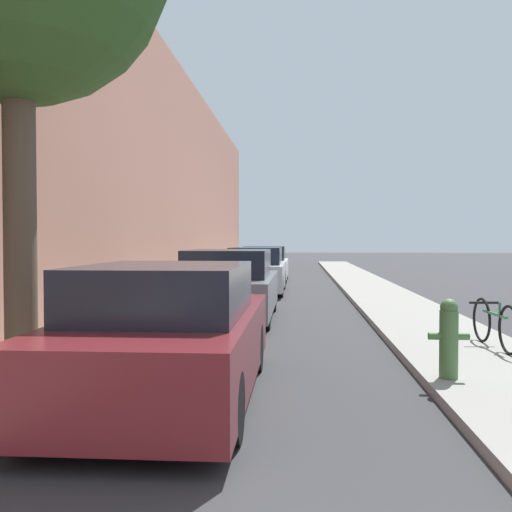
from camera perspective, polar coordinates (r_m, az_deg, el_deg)
name	(u,v)px	position (r m, az deg, el deg)	size (l,w,h in m)	color
ground_plane	(282,300)	(16.36, 2.58, -4.36)	(120.00, 120.00, 0.00)	#333335
sidewalk_left	(180,297)	(16.68, -7.45, -4.05)	(2.00, 52.00, 0.12)	gray
sidewalk_right	(386,299)	(16.52, 12.71, -4.13)	(2.00, 52.00, 0.12)	gray
building_facade_left	(133,156)	(17.09, -12.00, 9.56)	(0.70, 52.00, 8.15)	tan
parked_car_maroon	(169,336)	(6.29, -8.57, -7.75)	(1.82, 4.33, 1.44)	black
parked_car_grey	(229,286)	(12.35, -2.63, -2.99)	(1.88, 4.56, 1.49)	black
parked_car_silver	(257,271)	(18.47, 0.05, -1.51)	(1.78, 4.58, 1.46)	black
parked_car_white	(265,265)	(23.85, 0.88, -0.85)	(1.85, 4.06, 1.43)	black
fire_hydrant	(449,337)	(7.02, 18.44, -7.60)	(0.46, 0.21, 0.91)	#47703D
bicycle	(494,324)	(9.18, 22.40, -6.20)	(0.44, 1.69, 0.69)	black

